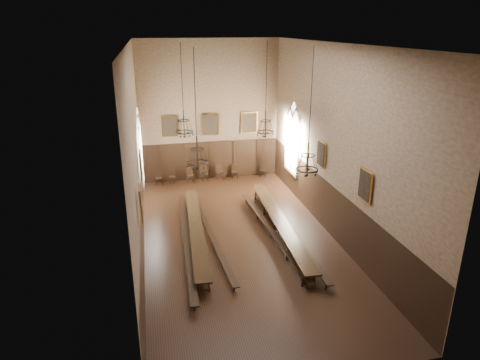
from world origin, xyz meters
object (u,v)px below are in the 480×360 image
object	(u,v)px
table_left	(196,234)
chandelier_back_right	(266,126)
chandelier_back_left	(184,126)
chandelier_front_left	(197,155)
chandelier_front_right	(307,162)
bench_right_inner	(271,233)
chair_4	(220,175)
chair_3	(204,176)
bench_right_outer	(289,230)
chair_2	(190,178)
chair_5	(235,174)
chair_7	(263,173)
chair_1	(172,179)
bench_left_outer	(186,240)
chair_0	(159,180)
table_right	(279,227)
bench_left_inner	(211,236)

from	to	relation	value
table_left	chandelier_back_right	distance (m)	6.39
chandelier_back_left	chandelier_front_left	world-z (taller)	same
chandelier_front_right	chandelier_front_left	bearing A→B (deg)	179.81
bench_right_inner	chandelier_front_left	xyz separation A→B (m)	(-3.70, -2.38, 4.83)
table_left	chair_4	size ratio (longest dim) A/B	9.40
table_left	chair_3	bearing A→B (deg)	79.64
bench_right_outer	chandelier_back_left	xyz separation A→B (m)	(-4.69, 2.27, 4.88)
bench_right_inner	chair_2	xyz separation A→B (m)	(-2.98, 8.70, 0.02)
chair_4	chandelier_back_right	distance (m)	7.72
chair_5	chandelier_front_right	distance (m)	12.00
chandelier_back_left	chandelier_front_right	xyz separation A→B (m)	(4.47, -4.76, -0.63)
chair_7	chandelier_back_left	bearing A→B (deg)	-113.00
chair_1	chair_5	distance (m)	4.18
chair_2	chair_4	xyz separation A→B (m)	(1.99, 0.01, 0.01)
bench_left_outer	chair_3	size ratio (longest dim) A/B	10.42
table_left	chair_0	bearing A→B (deg)	99.84
chandelier_back_right	table_right	bearing A→B (deg)	-86.69
chair_3	chandelier_back_left	size ratio (longest dim) A/B	0.24
table_left	chair_0	world-z (taller)	chair_0
chair_4	chandelier_front_left	distance (m)	12.38
chair_7	bench_right_inner	bearing A→B (deg)	-83.60
bench_right_outer	chandelier_front_left	distance (m)	7.12
bench_left_outer	bench_right_outer	world-z (taller)	bench_left_outer
chair_1	chandelier_back_left	distance (m)	8.12
chair_0	chair_3	xyz separation A→B (m)	(2.95, 0.03, 0.03)
table_right	chair_0	bearing A→B (deg)	123.14
table_left	chandelier_front_right	size ratio (longest dim) A/B	1.92
chair_3	chandelier_front_left	xyz separation A→B (m)	(-1.65, -11.12, 4.79)
bench_left_outer	chair_1	bearing A→B (deg)	90.37
chair_3	chair_1	bearing A→B (deg)	172.40
bench_right_outer	chandelier_front_left	xyz separation A→B (m)	(-4.63, -2.47, 4.81)
chair_7	bench_right_outer	bearing A→B (deg)	-77.71
chair_7	table_right	bearing A→B (deg)	-80.73
chandelier_front_right	table_right	bearing A→B (deg)	94.59
bench_right_inner	chair_1	world-z (taller)	chair_1
table_right	chair_5	distance (m)	8.53
bench_left_outer	chair_7	distance (m)	10.50
table_left	bench_left_outer	bearing A→B (deg)	-145.76
chair_0	bench_left_outer	bearing A→B (deg)	-85.72
bench_right_inner	bench_right_outer	size ratio (longest dim) A/B	0.94
bench_right_inner	chandelier_front_left	bearing A→B (deg)	-147.18
table_left	chandelier_back_right	bearing A→B (deg)	29.35
chair_0	chandelier_front_right	world-z (taller)	chandelier_front_right
chair_4	bench_left_outer	bearing A→B (deg)	-118.37
bench_left_outer	chandelier_front_left	size ratio (longest dim) A/B	2.47
table_right	chandelier_back_left	bearing A→B (deg)	154.03
bench_left_inner	chair_7	size ratio (longest dim) A/B	10.02
chair_4	chair_7	bearing A→B (deg)	-8.88
chandelier_front_left	chandelier_front_right	world-z (taller)	same
table_right	chair_0	distance (m)	10.05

